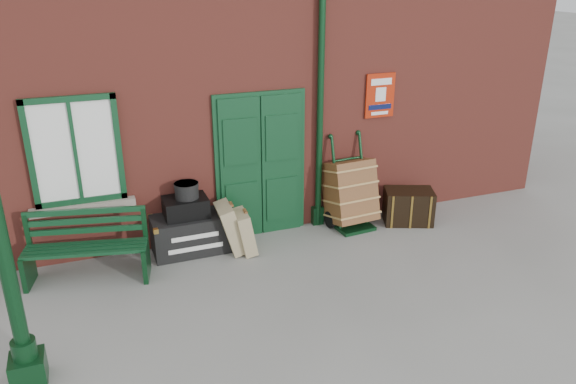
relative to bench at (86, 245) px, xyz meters
name	(u,v)px	position (x,y,z in m)	size (l,w,h in m)	color
ground	(315,272)	(2.92, -0.96, -0.49)	(80.00, 80.00, 0.00)	gray
station_building	(240,74)	(2.92, 2.54, 1.67)	(10.30, 4.30, 4.36)	brown
canopy_column	(5,260)	(-0.68, -1.96, 0.91)	(0.34, 0.34, 3.61)	black
bench	(86,245)	(0.00, 0.00, 0.00)	(1.66, 0.81, 0.98)	#0F391E
houdini_trunk	(191,233)	(1.45, 0.29, -0.21)	(1.13, 0.62, 0.57)	black
strongbox	(186,207)	(1.40, 0.29, 0.21)	(0.62, 0.45, 0.28)	black
hatbox	(187,190)	(1.43, 0.29, 0.47)	(0.34, 0.34, 0.23)	black
suitcase_back	(231,228)	(2.00, 0.07, -0.11)	(0.21, 0.52, 0.73)	tan
suitcase_front	(244,232)	(2.18, -0.03, -0.17)	(0.19, 0.47, 0.63)	tan
porter_trolley	(350,192)	(4.04, 0.27, 0.08)	(0.78, 0.83, 1.48)	black
dark_trunk	(408,206)	(5.00, 0.03, -0.22)	(0.77, 0.51, 0.56)	black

